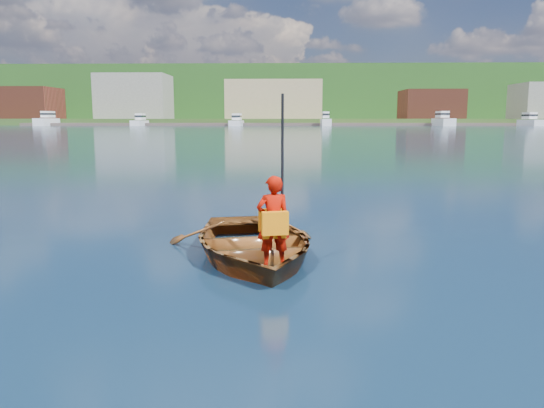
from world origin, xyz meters
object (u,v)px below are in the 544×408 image
Objects in this scene: child_paddler at (273,221)px; dock at (301,124)px; marina_yachts at (296,121)px; rowboat at (252,243)px.

dock is (4.14, 149.15, -0.30)m from child_paddler.
dock is 1.15× the size of marina_yachts.
dock is at bearing 88.41° from child_paddler.
child_paddler is 0.01× the size of dock.
child_paddler reaches higher than rowboat.
marina_yachts is at bearing 88.88° from rowboat.
marina_yachts is at bearing -109.58° from dock.
marina_yachts is (2.81, 143.60, 1.19)m from rowboat.
rowboat is at bearing -91.12° from marina_yachts.
dock reaches higher than rowboat.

